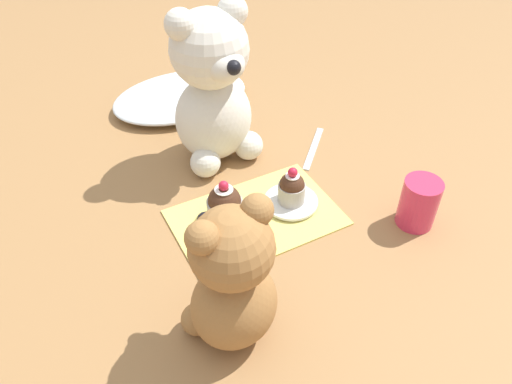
{
  "coord_description": "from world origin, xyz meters",
  "views": [
    {
      "loc": [
        -0.27,
        -0.5,
        0.56
      ],
      "look_at": [
        0.0,
        0.0,
        0.06
      ],
      "focal_mm": 35.0,
      "sensor_mm": 36.0,
      "label": 1
    }
  ],
  "objects_px": {
    "teddy_bear_cream": "(213,89)",
    "teaspoon": "(314,148)",
    "cupcake_near_tan_bear": "(293,190)",
    "cupcake_near_cream_bear": "(225,204)",
    "saucer_plate": "(292,203)",
    "teddy_bear_tan": "(232,281)",
    "juice_glass": "(419,203)"
  },
  "relations": [
    {
      "from": "cupcake_near_cream_bear",
      "to": "juice_glass",
      "type": "relative_size",
      "value": 0.88
    },
    {
      "from": "teddy_bear_tan",
      "to": "teaspoon",
      "type": "xyz_separation_m",
      "value": [
        0.3,
        0.28,
        -0.1
      ]
    },
    {
      "from": "teddy_bear_cream",
      "to": "teaspoon",
      "type": "distance_m",
      "value": 0.23
    },
    {
      "from": "teaspoon",
      "to": "saucer_plate",
      "type": "bearing_deg",
      "value": 179.73
    },
    {
      "from": "teddy_bear_cream",
      "to": "cupcake_near_tan_bear",
      "type": "distance_m",
      "value": 0.22
    },
    {
      "from": "teddy_bear_cream",
      "to": "cupcake_near_tan_bear",
      "type": "bearing_deg",
      "value": -80.66
    },
    {
      "from": "teddy_bear_tan",
      "to": "juice_glass",
      "type": "relative_size",
      "value": 2.69
    },
    {
      "from": "teddy_bear_tan",
      "to": "teddy_bear_cream",
      "type": "bearing_deg",
      "value": -119.53
    },
    {
      "from": "teddy_bear_tan",
      "to": "juice_glass",
      "type": "xyz_separation_m",
      "value": [
        0.34,
        0.05,
        -0.06
      ]
    },
    {
      "from": "cupcake_near_cream_bear",
      "to": "teaspoon",
      "type": "distance_m",
      "value": 0.25
    },
    {
      "from": "teddy_bear_cream",
      "to": "cupcake_near_cream_bear",
      "type": "distance_m",
      "value": 0.2
    },
    {
      "from": "teddy_bear_cream",
      "to": "cupcake_near_tan_bear",
      "type": "xyz_separation_m",
      "value": [
        0.05,
        -0.19,
        -0.1
      ]
    },
    {
      "from": "teddy_bear_cream",
      "to": "saucer_plate",
      "type": "relative_size",
      "value": 3.19
    },
    {
      "from": "cupcake_near_tan_bear",
      "to": "cupcake_near_cream_bear",
      "type": "bearing_deg",
      "value": 166.47
    },
    {
      "from": "teddy_bear_cream",
      "to": "saucer_plate",
      "type": "xyz_separation_m",
      "value": [
        0.05,
        -0.19,
        -0.13
      ]
    },
    {
      "from": "saucer_plate",
      "to": "juice_glass",
      "type": "bearing_deg",
      "value": -38.22
    },
    {
      "from": "teddy_bear_cream",
      "to": "teaspoon",
      "type": "xyz_separation_m",
      "value": [
        0.17,
        -0.07,
        -0.14
      ]
    },
    {
      "from": "teddy_bear_cream",
      "to": "cupcake_near_tan_bear",
      "type": "relative_size",
      "value": 4.22
    },
    {
      "from": "cupcake_near_cream_bear",
      "to": "saucer_plate",
      "type": "relative_size",
      "value": 0.81
    },
    {
      "from": "cupcake_near_tan_bear",
      "to": "teddy_bear_cream",
      "type": "bearing_deg",
      "value": 104.95
    },
    {
      "from": "saucer_plate",
      "to": "juice_glass",
      "type": "distance_m",
      "value": 0.2
    },
    {
      "from": "cupcake_near_tan_bear",
      "to": "teaspoon",
      "type": "height_order",
      "value": "cupcake_near_tan_bear"
    },
    {
      "from": "saucer_plate",
      "to": "cupcake_near_tan_bear",
      "type": "relative_size",
      "value": 1.32
    },
    {
      "from": "teddy_bear_tan",
      "to": "cupcake_near_tan_bear",
      "type": "bearing_deg",
      "value": -146.67
    },
    {
      "from": "saucer_plate",
      "to": "juice_glass",
      "type": "height_order",
      "value": "juice_glass"
    },
    {
      "from": "teddy_bear_cream",
      "to": "cupcake_near_cream_bear",
      "type": "relative_size",
      "value": 3.94
    },
    {
      "from": "cupcake_near_cream_bear",
      "to": "cupcake_near_tan_bear",
      "type": "xyz_separation_m",
      "value": [
        0.11,
        -0.03,
        0.0
      ]
    },
    {
      "from": "teddy_bear_tan",
      "to": "cupcake_near_cream_bear",
      "type": "distance_m",
      "value": 0.22
    },
    {
      "from": "teaspoon",
      "to": "juice_glass",
      "type": "bearing_deg",
      "value": -126.91
    },
    {
      "from": "cupcake_near_tan_bear",
      "to": "teaspoon",
      "type": "xyz_separation_m",
      "value": [
        0.12,
        0.12,
        -0.03
      ]
    },
    {
      "from": "saucer_plate",
      "to": "juice_glass",
      "type": "xyz_separation_m",
      "value": [
        0.15,
        -0.12,
        0.03
      ]
    },
    {
      "from": "teddy_bear_tan",
      "to": "cupcake_near_cream_bear",
      "type": "xyz_separation_m",
      "value": [
        0.08,
        0.19,
        -0.07
      ]
    }
  ]
}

